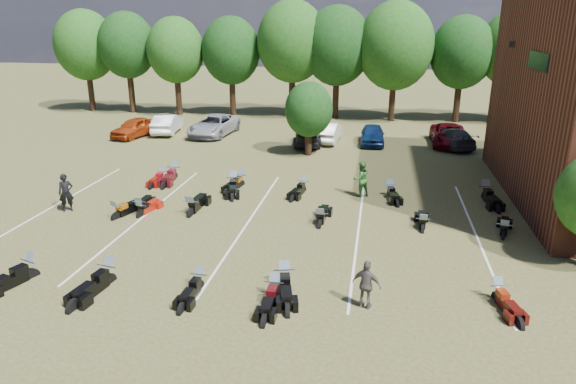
% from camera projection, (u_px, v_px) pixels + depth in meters
% --- Properties ---
extents(ground, '(160.00, 160.00, 0.00)m').
position_uv_depth(ground, '(304.00, 255.00, 20.14)').
color(ground, brown).
rests_on(ground, ground).
extents(car_0, '(2.73, 4.63, 1.48)m').
position_uv_depth(car_0, '(135.00, 128.00, 39.97)').
color(car_0, '#9B320E').
rests_on(car_0, ground).
extents(car_1, '(2.31, 4.85, 1.53)m').
position_uv_depth(car_1, '(167.00, 124.00, 41.30)').
color(car_1, silver).
rests_on(car_1, ground).
extents(car_2, '(3.19, 5.96, 1.59)m').
position_uv_depth(car_2, '(214.00, 125.00, 40.51)').
color(car_2, '#94959C').
rests_on(car_2, ground).
extents(car_3, '(2.48, 5.02, 1.40)m').
position_uv_depth(car_3, '(308.00, 135.00, 37.57)').
color(car_3, black).
rests_on(car_3, ground).
extents(car_4, '(1.80, 4.21, 1.42)m').
position_uv_depth(car_4, '(373.00, 135.00, 37.69)').
color(car_4, navy).
rests_on(car_4, ground).
extents(car_5, '(1.88, 4.62, 1.49)m').
position_uv_depth(car_5, '(328.00, 132.00, 38.44)').
color(car_5, '#B7B8B2').
rests_on(car_5, ground).
extents(car_6, '(2.52, 5.38, 1.49)m').
position_uv_depth(car_6, '(449.00, 135.00, 37.37)').
color(car_6, '#57040D').
rests_on(car_6, ground).
extents(car_7, '(3.09, 5.07, 1.37)m').
position_uv_depth(car_7, '(453.00, 138.00, 36.76)').
color(car_7, '#323236').
rests_on(car_7, ground).
extents(person_black, '(0.81, 0.74, 1.86)m').
position_uv_depth(person_black, '(66.00, 193.00, 24.45)').
color(person_black, black).
rests_on(person_black, ground).
extents(person_green, '(1.14, 1.08, 1.86)m').
position_uv_depth(person_green, '(361.00, 179.00, 26.52)').
color(person_green, '#2E6927').
rests_on(person_green, ground).
extents(person_grey, '(1.03, 0.66, 1.64)m').
position_uv_depth(person_grey, '(367.00, 285.00, 16.24)').
color(person_grey, '#544F48').
rests_on(person_grey, ground).
extents(motorcycle_1, '(1.49, 2.55, 1.35)m').
position_uv_depth(motorcycle_1, '(31.00, 278.00, 18.37)').
color(motorcycle_1, black).
rests_on(motorcycle_1, ground).
extents(motorcycle_2, '(1.13, 2.58, 1.39)m').
position_uv_depth(motorcycle_2, '(109.00, 283.00, 17.99)').
color(motorcycle_2, black).
rests_on(motorcycle_2, ground).
extents(motorcycle_3, '(1.28, 2.48, 1.32)m').
position_uv_depth(motorcycle_3, '(285.00, 287.00, 17.77)').
color(motorcycle_3, black).
rests_on(motorcycle_3, ground).
extents(motorcycle_4, '(0.74, 2.07, 1.14)m').
position_uv_depth(motorcycle_4, '(199.00, 289.00, 17.63)').
color(motorcycle_4, black).
rests_on(motorcycle_4, ground).
extents(motorcycle_5, '(0.70, 2.16, 1.20)m').
position_uv_depth(motorcycle_5, '(274.00, 298.00, 17.06)').
color(motorcycle_5, black).
rests_on(motorcycle_5, ground).
extents(motorcycle_6, '(1.13, 2.15, 1.15)m').
position_uv_depth(motorcycle_6, '(497.00, 301.00, 16.89)').
color(motorcycle_6, '#3E0B08').
rests_on(motorcycle_6, ground).
extents(motorcycle_7, '(0.99, 2.10, 1.13)m').
position_uv_depth(motorcycle_7, '(141.00, 216.00, 24.08)').
color(motorcycle_7, '#98170B').
rests_on(motorcycle_7, ground).
extents(motorcycle_8, '(1.41, 2.40, 1.28)m').
position_uv_depth(motorcycle_8, '(117.00, 219.00, 23.81)').
color(motorcycle_8, black).
rests_on(motorcycle_8, ground).
extents(motorcycle_9, '(0.90, 2.15, 1.16)m').
position_uv_depth(motorcycle_9, '(140.00, 213.00, 24.44)').
color(motorcycle_9, black).
rests_on(motorcycle_9, ground).
extents(motorcycle_10, '(0.86, 2.54, 1.41)m').
position_uv_depth(motorcycle_10, '(191.00, 215.00, 24.20)').
color(motorcycle_10, black).
rests_on(motorcycle_10, ground).
extents(motorcycle_11, '(0.83, 2.31, 1.27)m').
position_uv_depth(motorcycle_11, '(320.00, 226.00, 22.92)').
color(motorcycle_11, black).
rests_on(motorcycle_11, ground).
extents(motorcycle_12, '(0.71, 2.09, 1.16)m').
position_uv_depth(motorcycle_12, '(422.00, 231.00, 22.41)').
color(motorcycle_12, black).
rests_on(motorcycle_12, ground).
extents(motorcycle_13, '(1.17, 2.24, 1.19)m').
position_uv_depth(motorcycle_13, '(503.00, 238.00, 21.74)').
color(motorcycle_13, black).
rests_on(motorcycle_13, ground).
extents(motorcycle_14, '(0.95, 2.56, 1.40)m').
position_uv_depth(motorcycle_14, '(175.00, 178.00, 29.77)').
color(motorcycle_14, '#3E080D').
rests_on(motorcycle_14, ground).
extents(motorcycle_15, '(0.67, 2.06, 1.15)m').
position_uv_depth(motorcycle_15, '(162.00, 180.00, 29.39)').
color(motorcycle_15, maroon).
rests_on(motorcycle_15, ground).
extents(motorcycle_16, '(1.35, 2.56, 1.36)m').
position_uv_depth(motorcycle_16, '(234.00, 189.00, 27.90)').
color(motorcycle_16, black).
rests_on(motorcycle_16, ground).
extents(motorcycle_17, '(1.20, 2.37, 1.26)m').
position_uv_depth(motorcycle_17, '(241.00, 186.00, 28.48)').
color(motorcycle_17, black).
rests_on(motorcycle_17, ground).
extents(motorcycle_18, '(1.12, 2.27, 1.21)m').
position_uv_depth(motorcycle_18, '(303.00, 192.00, 27.48)').
color(motorcycle_18, black).
rests_on(motorcycle_18, ground).
extents(motorcycle_19, '(1.16, 2.28, 1.21)m').
position_uv_depth(motorcycle_19, '(389.00, 195.00, 26.90)').
color(motorcycle_19, black).
rests_on(motorcycle_19, ground).
extents(motorcycle_20, '(1.14, 2.61, 1.41)m').
position_uv_depth(motorcycle_20, '(485.00, 199.00, 26.34)').
color(motorcycle_20, black).
rests_on(motorcycle_20, ground).
extents(tree_line, '(56.00, 6.00, 9.79)m').
position_uv_depth(tree_line, '(341.00, 48.00, 45.31)').
color(tree_line, black).
rests_on(tree_line, ground).
extents(young_tree_midfield, '(3.20, 3.20, 4.70)m').
position_uv_depth(young_tree_midfield, '(309.00, 109.00, 33.93)').
color(young_tree_midfield, black).
rests_on(young_tree_midfield, ground).
extents(parking_lines, '(20.10, 14.00, 0.01)m').
position_uv_depth(parking_lines, '(248.00, 222.00, 23.44)').
color(parking_lines, silver).
rests_on(parking_lines, ground).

